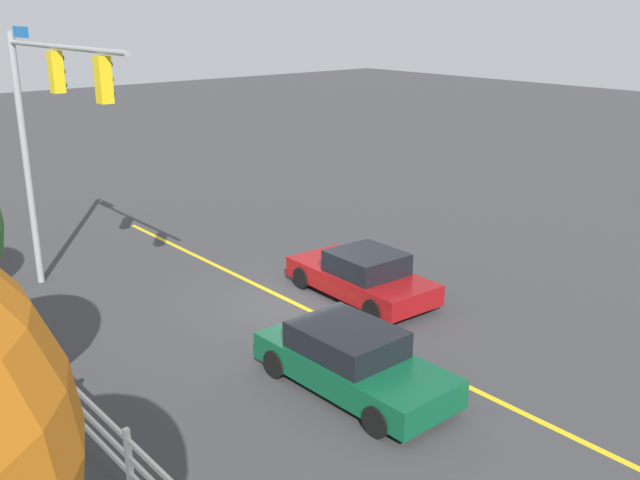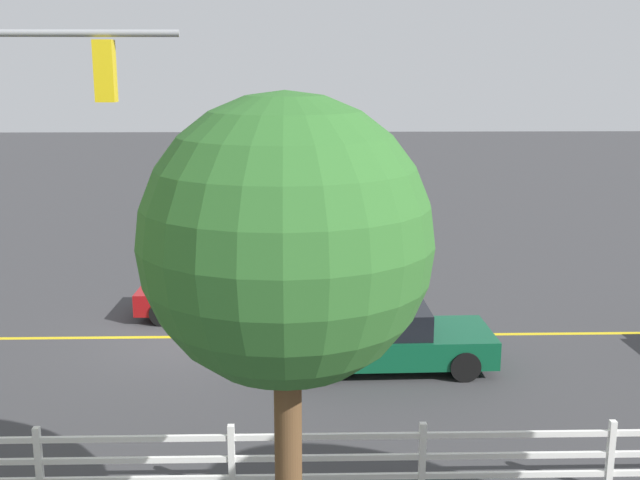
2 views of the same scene
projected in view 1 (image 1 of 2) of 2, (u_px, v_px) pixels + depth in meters
name	position (u px, v px, depth m)	size (l,w,h in m)	color
ground_plane	(297.00, 305.00, 19.82)	(120.00, 120.00, 0.00)	#38383A
lane_center_stripe	(403.00, 355.00, 16.91)	(28.00, 0.16, 0.01)	gold
signal_assembly	(48.00, 117.00, 18.41)	(7.07, 0.38, 7.33)	gray
car_1	(362.00, 276.00, 20.15)	(4.58, 2.15, 1.38)	maroon
car_2	(352.00, 360.00, 15.22)	(4.61, 2.06, 1.38)	#0C4C2D
white_rail_fence	(93.00, 421.00, 13.10)	(26.10, 0.10, 1.15)	white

